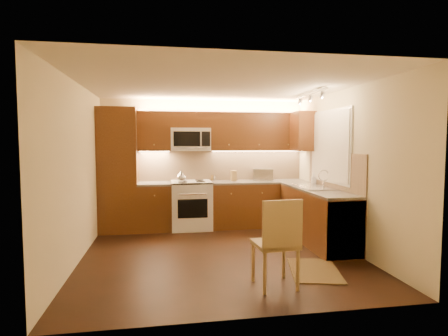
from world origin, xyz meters
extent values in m
cube|color=black|center=(0.00, 0.00, 0.00)|extent=(4.00, 4.00, 0.01)
cube|color=beige|center=(0.00, 0.00, 2.50)|extent=(4.00, 4.00, 0.01)
cube|color=beige|center=(0.00, 2.00, 1.25)|extent=(4.00, 0.01, 2.50)
cube|color=beige|center=(0.00, -2.00, 1.25)|extent=(4.00, 0.01, 2.50)
cube|color=beige|center=(-2.00, 0.00, 1.25)|extent=(0.01, 4.00, 2.50)
cube|color=beige|center=(2.00, 0.00, 1.25)|extent=(0.01, 4.00, 2.50)
cube|color=#3F210D|center=(-1.65, 1.70, 1.15)|extent=(0.70, 0.60, 2.30)
cube|color=#3F210D|center=(-0.99, 1.70, 0.43)|extent=(0.62, 0.60, 0.86)
cube|color=#3E3B39|center=(-0.99, 1.70, 0.88)|extent=(0.62, 0.60, 0.04)
cube|color=#3F210D|center=(1.04, 1.70, 0.43)|extent=(1.92, 0.60, 0.86)
cube|color=#3E3B39|center=(1.04, 1.70, 0.88)|extent=(1.92, 0.60, 0.04)
cube|color=#3F210D|center=(1.70, 0.40, 0.43)|extent=(0.60, 2.00, 0.86)
cube|color=#3E3B39|center=(1.70, 0.40, 0.88)|extent=(0.60, 2.00, 0.04)
cube|color=silver|center=(1.70, -0.30, 0.43)|extent=(0.58, 0.60, 0.84)
cube|color=tan|center=(0.35, 1.99, 1.20)|extent=(3.30, 0.02, 0.60)
cube|color=tan|center=(1.99, 0.40, 1.20)|extent=(0.02, 2.00, 0.60)
cube|color=#3F210D|center=(-0.99, 1.82, 1.88)|extent=(0.62, 0.35, 0.75)
cube|color=#3F210D|center=(1.04, 1.82, 1.88)|extent=(1.92, 0.35, 0.75)
cube|color=#3F210D|center=(-0.30, 1.82, 2.09)|extent=(0.76, 0.35, 0.31)
cube|color=#3F210D|center=(1.82, 1.40, 1.88)|extent=(0.35, 0.50, 0.75)
cube|color=silver|center=(1.99, 0.55, 1.60)|extent=(0.03, 1.44, 1.24)
cube|color=silver|center=(1.97, 0.55, 1.60)|extent=(0.02, 1.36, 1.16)
cube|color=silver|center=(1.55, 0.40, 2.46)|extent=(0.04, 1.20, 0.03)
cube|color=silver|center=(1.15, 1.79, 1.02)|extent=(0.45, 0.38, 0.24)
cube|color=olive|center=(0.55, 1.79, 1.00)|extent=(0.11, 0.16, 0.21)
cylinder|color=silver|center=(0.20, 1.94, 0.95)|extent=(0.04, 0.04, 0.09)
cylinder|color=olive|center=(0.14, 1.94, 0.95)|extent=(0.05, 0.05, 0.10)
cylinder|color=silver|center=(0.19, 1.90, 0.95)|extent=(0.06, 0.06, 0.10)
cylinder|color=#AB7A33|center=(0.59, 1.90, 0.95)|extent=(0.04, 0.04, 0.09)
imported|color=white|center=(1.94, 1.10, 0.99)|extent=(0.10, 0.10, 0.18)
cube|color=black|center=(1.10, -0.90, 0.01)|extent=(0.80, 1.03, 0.01)
camera|label=1|loc=(-0.82, -5.25, 1.68)|focal=29.10mm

